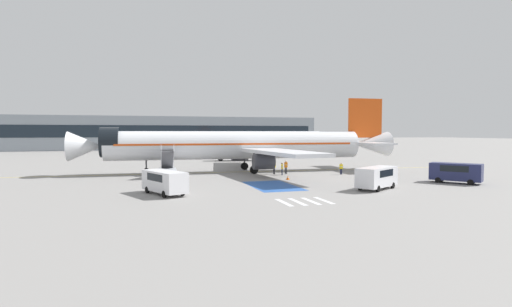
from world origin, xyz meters
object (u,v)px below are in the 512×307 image
at_px(boarding_stairs_forward, 167,169).
at_px(ground_crew_1, 286,166).
at_px(ground_crew_3, 341,168).
at_px(ground_crew_2, 274,166).
at_px(service_van_1, 377,176).
at_px(service_van_0, 456,171).
at_px(fuel_tanker, 240,152).
at_px(terminal_building, 151,133).
at_px(traffic_cone_0, 288,178).
at_px(airliner, 242,145).
at_px(ground_crew_0, 282,168).
at_px(service_van_2, 164,180).

bearing_deg(boarding_stairs_forward, ground_crew_1, 0.58).
relative_size(boarding_stairs_forward, ground_crew_3, 3.32).
bearing_deg(ground_crew_2, service_van_1, 167.31).
bearing_deg(service_van_1, ground_crew_2, -14.29).
distance_m(service_van_0, ground_crew_1, 20.98).
xyz_separation_m(boarding_stairs_forward, ground_crew_1, (15.97, -0.59, 0.06)).
relative_size(fuel_tanker, terminal_building, 0.09).
bearing_deg(terminal_building, service_van_1, -79.85).
height_order(ground_crew_2, traffic_cone_0, ground_crew_2).
distance_m(airliner, service_van_1, 22.91).
bearing_deg(service_van_0, ground_crew_0, -76.97).
bearing_deg(boarding_stairs_forward, service_van_2, -92.43).
bearing_deg(service_van_0, boarding_stairs_forward, -62.88).
height_order(boarding_stairs_forward, service_van_1, boarding_stairs_forward).
height_order(airliner, traffic_cone_0, airliner).
bearing_deg(traffic_cone_0, ground_crew_3, 21.11).
distance_m(fuel_tanker, service_van_0, 43.76).
height_order(service_van_1, ground_crew_3, service_van_1).
relative_size(service_van_0, ground_crew_1, 2.92).
xyz_separation_m(airliner, ground_crew_0, (4.10, -5.80, -2.92)).
bearing_deg(airliner, traffic_cone_0, -162.02).
distance_m(fuel_tanker, service_van_2, 43.77).
relative_size(ground_crew_1, traffic_cone_0, 3.80).
relative_size(boarding_stairs_forward, ground_crew_2, 2.83).
bearing_deg(terminal_building, ground_crew_0, -80.99).
xyz_separation_m(service_van_0, ground_crew_1, (-14.91, 14.76, -0.26)).
distance_m(ground_crew_0, ground_crew_2, 1.71).
distance_m(boarding_stairs_forward, ground_crew_2, 14.41).
distance_m(ground_crew_1, ground_crew_2, 1.63).
relative_size(ground_crew_1, terminal_building, 0.02).
bearing_deg(boarding_stairs_forward, service_van_1, -38.36).
xyz_separation_m(service_van_0, ground_crew_0, (-15.90, 13.60, -0.38)).
relative_size(fuel_tanker, ground_crew_0, 6.42).
xyz_separation_m(boarding_stairs_forward, service_van_2, (-1.29, -14.29, 0.28)).
height_order(service_van_2, ground_crew_3, service_van_2).
bearing_deg(service_van_1, traffic_cone_0, -2.02).
bearing_deg(airliner, fuel_tanker, -10.90).
distance_m(boarding_stairs_forward, service_van_0, 34.49).
relative_size(fuel_tanker, ground_crew_1, 5.78).
relative_size(ground_crew_2, ground_crew_3, 1.17).
relative_size(boarding_stairs_forward, traffic_cone_0, 10.81).
bearing_deg(terminal_building, fuel_tanker, -76.00).
relative_size(airliner, service_van_0, 8.65).
xyz_separation_m(service_van_2, traffic_cone_0, (15.13, 7.45, -1.06)).
xyz_separation_m(traffic_cone_0, terminal_building, (-12.94, 93.85, 5.22)).
height_order(service_van_1, traffic_cone_0, service_van_1).
xyz_separation_m(ground_crew_3, traffic_cone_0, (-9.15, -3.53, -0.67)).
distance_m(service_van_2, ground_crew_0, 20.53).
bearing_deg(ground_crew_0, terminal_building, -148.93).
bearing_deg(service_van_0, terminal_building, -110.12).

